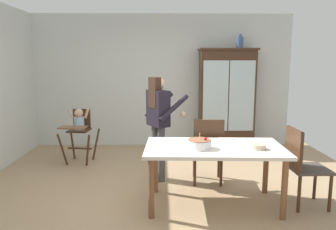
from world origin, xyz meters
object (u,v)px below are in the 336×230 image
object	(u,v)px
serving_bowl	(258,147)
dining_chair_far_side	(208,147)
ceramic_vase	(240,42)
dining_chair_right_end	(301,162)
china_cabinet	(226,99)
high_chair_with_toddler	(79,126)
adult_person	(159,116)
birthday_cake	(200,144)
dining_table	(214,153)

from	to	relation	value
serving_bowl	dining_chair_far_side	size ratio (longest dim) A/B	0.19
ceramic_vase	dining_chair_right_end	distance (m)	3.19
ceramic_vase	dining_chair_right_end	world-z (taller)	ceramic_vase
china_cabinet	serving_bowl	bearing A→B (deg)	-93.46
high_chair_with_toddler	china_cabinet	bearing A→B (deg)	26.25
adult_person	dining_chair_right_end	distance (m)	2.00
china_cabinet	birthday_cake	world-z (taller)	china_cabinet
ceramic_vase	birthday_cake	size ratio (longest dim) A/B	0.96
dining_chair_right_end	birthday_cake	bearing A→B (deg)	91.02
serving_bowl	dining_table	bearing A→B (deg)	165.08
high_chair_with_toddler	dining_table	size ratio (longest dim) A/B	0.56
adult_person	birthday_cake	distance (m)	1.11
ceramic_vase	birthday_cake	xyz separation A→B (m)	(-1.09, -2.82, -1.33)
birthday_cake	dining_chair_far_side	distance (m)	0.84
china_cabinet	high_chair_with_toddler	xyz separation A→B (m)	(-2.73, -0.98, -0.35)
adult_person	china_cabinet	bearing A→B (deg)	-68.14
ceramic_vase	serving_bowl	world-z (taller)	ceramic_vase
adult_person	birthday_cake	world-z (taller)	adult_person
high_chair_with_toddler	dining_chair_right_end	distance (m)	3.59
china_cabinet	dining_chair_right_end	bearing A→B (deg)	-82.16
adult_person	serving_bowl	distance (m)	1.56
adult_person	dining_chair_far_side	xyz separation A→B (m)	(0.70, -0.20, -0.41)
ceramic_vase	dining_chair_far_side	distance (m)	2.72
dining_table	serving_bowl	world-z (taller)	serving_bowl
dining_table	dining_chair_far_side	size ratio (longest dim) A/B	1.76
china_cabinet	ceramic_vase	xyz separation A→B (m)	(0.23, 0.00, 1.12)
ceramic_vase	dining_chair_right_end	size ratio (longest dim) A/B	0.28
high_chair_with_toddler	dining_chair_right_end	xyz separation A→B (m)	(3.11, -1.79, -0.10)
dining_table	dining_chair_far_side	xyz separation A→B (m)	(0.02, 0.68, -0.10)
birthday_cake	serving_bowl	bearing A→B (deg)	-2.93
ceramic_vase	serving_bowl	size ratio (longest dim) A/B	1.50
high_chair_with_toddler	serving_bowl	distance (m)	3.18
birthday_cake	serving_bowl	xyz separation A→B (m)	(0.68, -0.03, -0.03)
ceramic_vase	dining_chair_far_side	bearing A→B (deg)	-113.22
birthday_cake	ceramic_vase	bearing A→B (deg)	68.90
dining_chair_right_end	serving_bowl	bearing A→B (deg)	97.46
birthday_cake	dining_chair_right_end	distance (m)	1.26
dining_table	birthday_cake	bearing A→B (deg)	-153.13
high_chair_with_toddler	dining_table	world-z (taller)	high_chair_with_toddler
serving_bowl	dining_chair_far_side	distance (m)	0.96
high_chair_with_toddler	dining_chair_far_side	xyz separation A→B (m)	(2.09, -1.06, -0.10)
high_chair_with_toddler	birthday_cake	xyz separation A→B (m)	(1.88, -1.84, 0.14)
adult_person	birthday_cake	xyz separation A→B (m)	(0.49, -0.98, -0.17)
ceramic_vase	birthday_cake	distance (m)	3.30
china_cabinet	dining_table	world-z (taller)	china_cabinet
high_chair_with_toddler	birthday_cake	bearing A→B (deg)	-37.81
ceramic_vase	birthday_cake	bearing A→B (deg)	-111.10
ceramic_vase	china_cabinet	bearing A→B (deg)	-179.09
china_cabinet	serving_bowl	size ratio (longest dim) A/B	11.14
ceramic_vase	dining_chair_right_end	xyz separation A→B (m)	(0.15, -2.77, -1.57)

